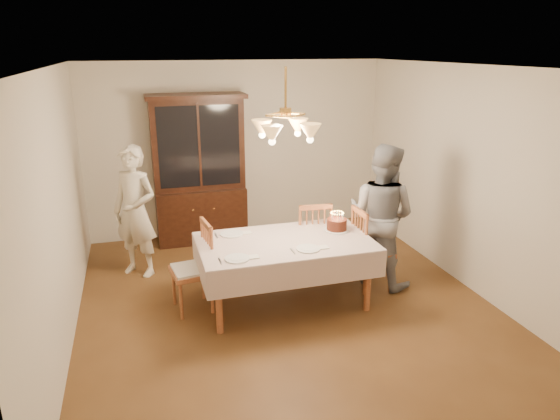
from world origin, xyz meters
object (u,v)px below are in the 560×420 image
object	(u,v)px
elderly_woman	(135,212)
birthday_cake	(337,225)
dining_table	(285,247)
china_hutch	(199,172)
chair_far_side	(311,243)

from	to	relation	value
elderly_woman	birthday_cake	world-z (taller)	elderly_woman
dining_table	china_hutch	size ratio (longest dim) A/B	0.88
chair_far_side	birthday_cake	bearing A→B (deg)	-72.43
dining_table	birthday_cake	world-z (taller)	birthday_cake
elderly_woman	birthday_cake	size ratio (longest dim) A/B	5.55
dining_table	china_hutch	bearing A→B (deg)	105.60
chair_far_side	elderly_woman	distance (m)	2.23
china_hutch	elderly_woman	world-z (taller)	china_hutch
elderly_woman	dining_table	bearing A→B (deg)	-1.27
dining_table	chair_far_side	bearing A→B (deg)	48.33
chair_far_side	elderly_woman	world-z (taller)	elderly_woman
elderly_woman	birthday_cake	xyz separation A→B (m)	(2.23, -1.13, -0.01)
china_hutch	chair_far_side	size ratio (longest dim) A/B	2.16
chair_far_side	elderly_woman	xyz separation A→B (m)	(-2.09, 0.68, 0.39)
chair_far_side	elderly_woman	size ratio (longest dim) A/B	0.60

